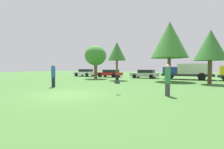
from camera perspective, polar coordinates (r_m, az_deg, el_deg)
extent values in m
plane|color=#3D6B2D|center=(10.26, -15.32, -6.62)|extent=(120.00, 120.00, 0.00)
cylinder|color=#191E33|center=(14.38, -19.70, -2.58)|extent=(0.28, 0.28, 0.77)
cylinder|color=#2659A5|center=(14.34, -19.74, 0.83)|extent=(0.33, 0.33, 0.94)
sphere|color=beige|center=(14.33, -19.77, 3.09)|extent=(0.20, 0.20, 0.20)
cylinder|color=#3F3F47|center=(9.76, 18.72, -5.03)|extent=(0.27, 0.27, 0.70)
cylinder|color=#337F4C|center=(9.69, 18.78, -0.44)|extent=(0.32, 0.32, 0.86)
sphere|color=beige|center=(9.69, 18.82, 2.69)|extent=(0.22, 0.22, 0.22)
cylinder|color=#F21E72|center=(10.45, 1.40, 3.94)|extent=(0.29, 0.29, 0.04)
cube|color=#3F3F47|center=(16.74, 1.79, -2.55)|extent=(0.45, 0.37, 0.32)
cylinder|color=black|center=(16.71, 1.79, -1.15)|extent=(0.33, 0.33, 0.50)
sphere|color=brown|center=(16.69, 1.79, 0.03)|extent=(0.21, 0.21, 0.21)
cylinder|color=brown|center=(24.34, -5.70, 1.56)|extent=(0.47, 0.47, 2.52)
ellipsoid|color=#3D7F33|center=(24.40, -5.72, 6.56)|extent=(3.15, 3.15, 2.92)
cylinder|color=brown|center=(20.93, 1.71, 1.48)|extent=(0.26, 0.26, 2.55)
cone|color=#33702D|center=(21.04, 1.72, 8.14)|extent=(2.34, 2.34, 2.34)
cylinder|color=brown|center=(20.24, 19.21, 1.60)|extent=(0.38, 0.38, 2.74)
cone|color=#3D7F33|center=(20.50, 19.34, 11.37)|extent=(4.22, 4.22, 4.22)
cylinder|color=brown|center=(18.50, 30.83, 0.67)|extent=(0.36, 0.36, 2.31)
cone|color=#33702D|center=(18.63, 31.00, 8.79)|extent=(2.96, 2.96, 2.96)
cube|color=silver|center=(31.01, -9.54, 0.43)|extent=(3.98, 1.80, 0.58)
cube|color=black|center=(30.81, -9.11, 1.40)|extent=(2.19, 1.57, 0.48)
cylinder|color=black|center=(31.13, -12.31, -0.03)|extent=(0.67, 0.18, 0.67)
cylinder|color=black|center=(32.47, -10.27, 0.08)|extent=(0.67, 0.18, 0.67)
cylinder|color=black|center=(29.57, -8.73, -0.12)|extent=(0.67, 0.18, 0.67)
cylinder|color=black|center=(30.98, -6.75, 0.00)|extent=(0.67, 0.18, 0.67)
cube|color=red|center=(28.10, -0.97, 0.23)|extent=(4.36, 1.85, 0.51)
cube|color=black|center=(27.93, -0.39, 1.21)|extent=(2.40, 1.61, 0.45)
cylinder|color=black|center=(28.04, -4.27, -0.20)|extent=(0.70, 0.22, 0.70)
cylinder|color=black|center=(29.57, -2.36, -0.07)|extent=(0.70, 0.22, 0.70)
cylinder|color=black|center=(26.67, 0.58, -0.32)|extent=(0.70, 0.22, 0.70)
cylinder|color=black|center=(28.27, 2.31, -0.18)|extent=(0.70, 0.22, 0.70)
cube|color=#B2B2B7|center=(25.70, 11.17, -0.04)|extent=(4.20, 1.76, 0.57)
cube|color=black|center=(25.59, 11.85, 1.11)|extent=(2.32, 1.53, 0.47)
cylinder|color=black|center=(25.33, 7.78, -0.59)|extent=(0.61, 0.17, 0.61)
cylinder|color=black|center=(26.94, 9.09, -0.43)|extent=(0.61, 0.17, 0.61)
cylinder|color=black|center=(24.52, 13.44, -0.73)|extent=(0.61, 0.17, 0.61)
cylinder|color=black|center=(26.17, 14.44, -0.55)|extent=(0.61, 0.17, 0.61)
cube|color=#2D2D33|center=(24.63, 24.57, -0.12)|extent=(6.50, 2.09, 0.30)
cube|color=#1E389E|center=(24.85, 19.97, 1.40)|extent=(2.09, 1.94, 0.94)
cube|color=beige|center=(24.56, 26.72, 1.77)|extent=(4.04, 2.06, 1.36)
cylinder|color=black|center=(23.92, 18.96, -0.46)|extent=(0.95, 0.29, 0.94)
cylinder|color=black|center=(25.91, 19.73, -0.27)|extent=(0.95, 0.29, 0.94)
cylinder|color=black|center=(23.56, 28.71, -0.66)|extent=(0.95, 0.29, 0.94)
cylinder|color=black|center=(25.58, 28.72, -0.45)|extent=(0.95, 0.29, 0.94)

